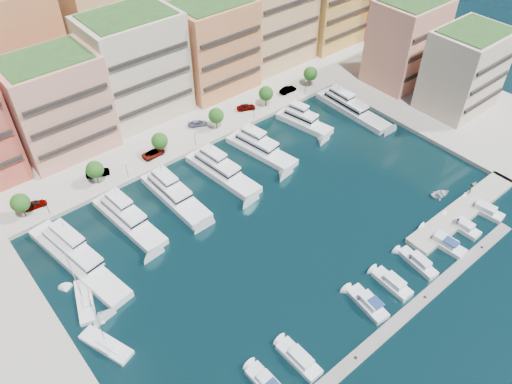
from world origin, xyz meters
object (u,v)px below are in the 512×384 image
Objects in this scene: cruiser_5 at (392,284)px; tree_3 at (216,116)px; car_5 at (288,90)px; lamppost_4 at (305,85)px; yacht_2 at (173,193)px; tree_1 at (95,170)px; lamppost_3 at (254,108)px; person_1 at (469,190)px; sailboat_2 at (85,301)px; lamppost_2 at (195,135)px; yacht_3 at (220,170)px; yacht_4 at (259,148)px; cruiser_8 at (462,227)px; tree_5 at (310,74)px; tree_4 at (266,93)px; cruiser_6 at (418,263)px; cruiser_9 at (483,210)px; yacht_5 at (303,121)px; tree_0 at (20,203)px; cruiser_2 at (299,359)px; tender_2 at (441,194)px; cruiser_7 at (443,243)px; sailboat_1 at (106,345)px; tree_2 at (160,141)px; yacht_6 at (350,107)px; car_0 at (35,204)px; lamppost_0 at (46,203)px; car_1 at (98,172)px; lamppost_1 at (126,167)px; yacht_0 at (75,257)px; yacht_1 at (127,218)px; car_3 at (198,123)px; car_4 at (246,107)px; cruiser_4 at (368,304)px; tender_3 at (475,184)px.

tree_3 is at bearing 85.87° from cruiser_5.
lamppost_4 is at bearing -139.62° from car_5.
tree_1 is at bearing 127.84° from yacht_2.
person_1 is (16.61, -51.20, -1.89)m from lamppost_3.
tree_3 is 1.35× the size of lamppost_3.
sailboat_2 is 79.32m from person_1.
lamppost_2 is 11.74m from yacht_3.
yacht_4 reaches higher than cruiser_8.
tree_4 is at bearing 180.00° from tree_5.
lamppost_3 is at bearing 0.00° from lamppost_2.
tree_1 reaches higher than cruiser_6.
sailboat_2 reaches higher than cruiser_9.
yacht_5 is at bearing 88.98° from cruiser_8.
cruiser_5 is (43.81, -58.08, -4.20)m from tree_0.
tender_2 is (49.86, 8.56, -0.10)m from cruiser_2.
cruiser_7 is 63.97m from sailboat_1.
tree_1 and tree_2 have the same top height.
sailboat_1 reaches higher than lamppost_4.
yacht_6 is 48.16m from cruiser_7.
car_0 is at bearing 26.56° from tree_0.
car_0 is at bearing 176.26° from lamppost_3.
yacht_5 is at bearing -9.70° from tree_0.
lamppost_0 and lamppost_2 have the same top height.
sailboat_2 reaches higher than car_1.
lamppost_1 reaches higher than cruiser_6.
sailboat_1 is at bearing -150.37° from yacht_3.
lamppost_3 is at bearing 14.61° from yacht_0.
tree_4 reaches higher than car_0.
yacht_1 is (-0.63, -13.63, -3.65)m from tree_1.
lamppost_0 is 41.64m from car_3.
sailboat_2 reaches higher than car_4.
tree_0 is 29.91m from yacht_2.
tree_3 is 31.10m from car_1.
sailboat_2 reaches higher than car_5.
cruiser_2 is (-59.08, -58.09, -4.20)m from tree_5.
car_4 reaches higher than cruiser_6.
yacht_1 is 72.92m from cruiser_9.
yacht_3 is (-41.23, -13.68, -3.53)m from tree_5.
yacht_2 is (4.47, -11.18, -2.62)m from lamppost_1.
tree_5 is 0.68× the size of cruiser_4.
tree_4 is 54.61m from person_1.
tender_2 is (70.68, -23.20, 0.13)m from sailboat_2.
lamppost_4 is at bearing -2.99° from tree_2.
tree_1 reaches higher than tender_3.
cruiser_2 is at bearing -123.50° from yacht_4.
cruiser_2 is at bearing -134.63° from lamppost_4.
car_5 is 2.64× the size of person_1.
lamppost_1 is at bearing 167.83° from yacht_6.
lamppost_1 is 57.93m from cruiser_4.
lamppost_2 is 2.24× the size of person_1.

